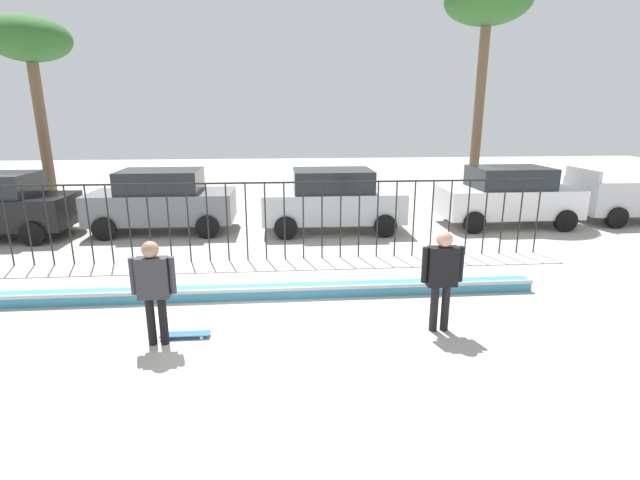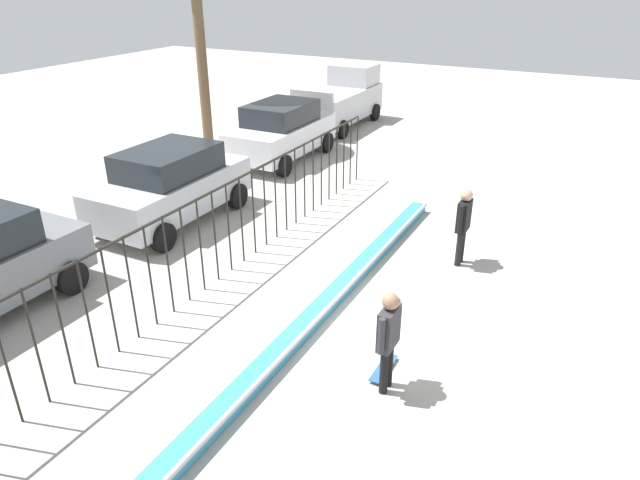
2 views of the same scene
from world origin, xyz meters
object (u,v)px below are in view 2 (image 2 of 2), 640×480
(camera_operator, at_px, (464,220))
(parked_car_white, at_px, (281,131))
(skateboarder, at_px, (388,333))
(skateboard, at_px, (384,368))
(pickup_truck, at_px, (341,99))
(parked_car_silver, at_px, (171,185))

(camera_operator, relative_size, parked_car_white, 0.40)
(skateboarder, xyz_separation_m, skateboard, (0.38, 0.18, -0.96))
(parked_car_white, bearing_deg, camera_operator, -118.98)
(camera_operator, bearing_deg, parked_car_white, -121.00)
(skateboard, relative_size, camera_operator, 0.46)
(skateboarder, relative_size, camera_operator, 0.98)
(camera_operator, height_order, parked_car_white, parked_car_white)
(skateboarder, xyz_separation_m, pickup_truck, (14.47, 7.69, 0.02))
(camera_operator, bearing_deg, skateboard, 0.56)
(pickup_truck, bearing_deg, parked_car_white, -178.92)
(parked_car_white, bearing_deg, skateboarder, -137.75)
(skateboard, bearing_deg, camera_operator, 13.01)
(skateboarder, relative_size, skateboard, 2.13)
(camera_operator, distance_m, parked_car_silver, 7.18)
(parked_car_silver, distance_m, pickup_truck, 10.90)
(skateboarder, bearing_deg, skateboard, 44.00)
(parked_car_silver, bearing_deg, pickup_truck, 1.61)
(skateboarder, relative_size, pickup_truck, 0.36)
(skateboarder, bearing_deg, parked_car_silver, 82.25)
(camera_operator, xyz_separation_m, parked_car_white, (4.69, 7.32, -0.07))
(skateboarder, height_order, parked_car_white, parked_car_white)
(pickup_truck, bearing_deg, skateboard, -153.93)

